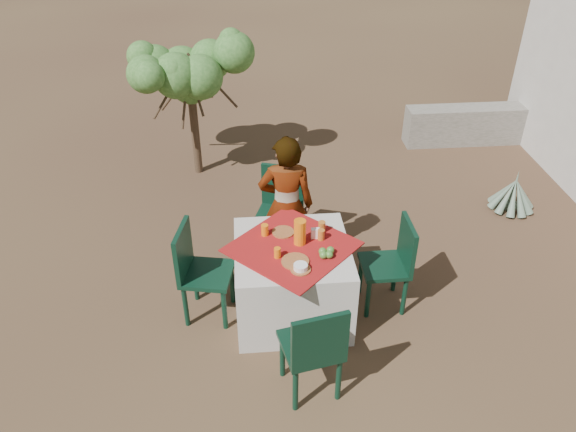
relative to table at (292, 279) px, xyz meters
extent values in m
plane|color=#3D251B|center=(-0.31, -0.03, -0.38)|extent=(160.00, 160.00, 0.00)
cube|color=beige|center=(0.00, 0.00, 0.00)|extent=(1.02, 1.02, 0.75)
cube|color=maroon|center=(0.00, 0.00, 0.38)|extent=(1.30, 1.30, 0.01)
cylinder|color=black|center=(-0.29, 0.79, -0.14)|extent=(0.05, 0.05, 0.48)
cylinder|color=black|center=(0.05, 0.67, -0.14)|extent=(0.05, 0.05, 0.48)
cylinder|color=black|center=(-0.18, 1.13, -0.14)|extent=(0.05, 0.05, 0.48)
cylinder|color=black|center=(0.17, 1.02, -0.14)|extent=(0.05, 0.05, 0.48)
cube|color=black|center=(-0.06, 0.90, 0.10)|extent=(0.57, 0.57, 0.04)
cube|color=black|center=(0.00, 1.09, 0.36)|extent=(0.44, 0.18, 0.47)
cylinder|color=black|center=(0.20, -0.70, -0.14)|extent=(0.05, 0.05, 0.47)
cylinder|color=black|center=(-0.15, -0.77, -0.14)|extent=(0.05, 0.05, 0.47)
cylinder|color=black|center=(0.27, -1.04, -0.14)|extent=(0.05, 0.05, 0.47)
cylinder|color=black|center=(-0.08, -1.12, -0.14)|extent=(0.05, 0.05, 0.47)
cube|color=black|center=(0.06, -0.91, 0.09)|extent=(0.52, 0.52, 0.04)
cube|color=black|center=(0.10, -1.10, 0.34)|extent=(0.44, 0.13, 0.46)
cylinder|color=black|center=(-0.63, -0.18, -0.14)|extent=(0.05, 0.05, 0.47)
cylinder|color=black|center=(-0.56, 0.17, -0.14)|extent=(0.05, 0.05, 0.47)
cylinder|color=black|center=(-0.98, -0.11, -0.14)|extent=(0.05, 0.05, 0.47)
cylinder|color=black|center=(-0.91, 0.24, -0.14)|extent=(0.05, 0.05, 0.47)
cube|color=black|center=(-0.77, 0.03, 0.09)|extent=(0.52, 0.52, 0.04)
cube|color=black|center=(-0.96, 0.07, 0.34)|extent=(0.13, 0.44, 0.46)
cylinder|color=black|center=(0.69, 0.20, -0.15)|extent=(0.04, 0.04, 0.45)
cylinder|color=black|center=(0.69, -0.14, -0.15)|extent=(0.04, 0.04, 0.45)
cylinder|color=black|center=(1.03, 0.20, -0.15)|extent=(0.04, 0.04, 0.45)
cylinder|color=black|center=(1.03, -0.14, -0.15)|extent=(0.04, 0.04, 0.45)
cube|color=black|center=(0.86, 0.03, 0.07)|extent=(0.43, 0.43, 0.04)
cube|color=black|center=(1.05, 0.03, 0.32)|extent=(0.04, 0.42, 0.44)
imported|color=#8C6651|center=(0.00, 0.68, 0.37)|extent=(0.57, 0.39, 1.50)
cylinder|color=#4B3A25|center=(-1.01, 2.82, 0.24)|extent=(0.11, 0.11, 1.23)
sphere|color=#2D5E22|center=(-1.01, 2.82, 0.85)|extent=(0.53, 0.53, 0.53)
sphere|color=#2D5E22|center=(-0.52, 2.82, 0.99)|extent=(0.49, 0.49, 0.49)
sphere|color=#2D5E22|center=(-1.45, 2.91, 0.94)|extent=(0.46, 0.46, 0.46)
sphere|color=#2D5E22|center=(-0.92, 3.30, 1.03)|extent=(0.48, 0.48, 0.48)
sphere|color=#2D5E22|center=(-0.96, 2.38, 0.90)|extent=(0.42, 0.42, 0.42)
sphere|color=slate|center=(2.82, 1.55, -0.34)|extent=(0.18, 0.18, 0.18)
cone|color=slate|center=(2.82, 1.55, -0.11)|extent=(0.10, 0.10, 0.52)
cone|color=slate|center=(2.93, 1.54, -0.17)|extent=(0.32, 0.12, 0.44)
cone|color=slate|center=(2.92, 1.61, -0.17)|extent=(0.30, 0.22, 0.45)
cone|color=slate|center=(2.86, 1.66, -0.17)|extent=(0.19, 0.30, 0.45)
cone|color=slate|center=(2.79, 1.66, -0.17)|extent=(0.15, 0.32, 0.45)
cone|color=slate|center=(2.73, 1.62, -0.17)|extent=(0.27, 0.25, 0.46)
cone|color=slate|center=(2.70, 1.56, -0.17)|extent=(0.32, 0.12, 0.44)
cone|color=slate|center=(2.72, 1.49, -0.17)|extent=(0.30, 0.22, 0.45)
cone|color=slate|center=(2.77, 1.44, -0.17)|extent=(0.19, 0.30, 0.45)
cone|color=slate|center=(2.84, 1.43, -0.17)|extent=(0.15, 0.32, 0.45)
cone|color=slate|center=(2.90, 1.47, -0.17)|extent=(0.27, 0.25, 0.46)
cube|color=gray|center=(3.29, 3.37, -0.10)|extent=(2.60, 0.35, 0.55)
cylinder|color=brown|center=(-0.06, 0.21, 0.39)|extent=(0.20, 0.20, 0.01)
cylinder|color=brown|center=(0.00, -0.23, 0.39)|extent=(0.24, 0.24, 0.01)
cylinder|color=orange|center=(-0.23, 0.19, 0.44)|extent=(0.07, 0.07, 0.11)
cylinder|color=orange|center=(-0.14, -0.14, 0.43)|extent=(0.06, 0.06, 0.09)
cylinder|color=orange|center=(0.07, 0.04, 0.50)|extent=(0.11, 0.11, 0.24)
cylinder|color=brown|center=(0.04, -0.33, 0.39)|extent=(0.17, 0.17, 0.01)
cylinder|color=white|center=(0.04, -0.33, 0.42)|extent=(0.12, 0.12, 0.04)
cylinder|color=#C26822|center=(0.27, 0.08, 0.43)|extent=(0.06, 0.06, 0.10)
cylinder|color=#C26822|center=(0.29, 0.20, 0.43)|extent=(0.07, 0.07, 0.11)
cube|color=white|center=(0.22, 0.11, 0.43)|extent=(0.08, 0.04, 0.10)
sphere|color=#49822F|center=(0.25, -0.14, 0.42)|extent=(0.07, 0.07, 0.07)
sphere|color=#49822F|center=(0.32, -0.13, 0.42)|extent=(0.07, 0.07, 0.07)
sphere|color=#49822F|center=(0.30, -0.19, 0.42)|extent=(0.07, 0.07, 0.07)
sphere|color=#49822F|center=(0.25, -0.19, 0.42)|extent=(0.07, 0.07, 0.07)
camera|label=1|loc=(-0.38, -3.94, 3.35)|focal=35.00mm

